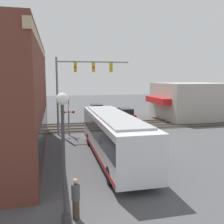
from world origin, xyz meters
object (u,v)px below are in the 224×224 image
Objects in this scene: city_bus at (113,134)px; pedestrian_near_bus at (143,143)px; parked_car_blue at (96,109)px; streetlamp at (63,149)px; crossing_signal at (69,112)px; pedestrian_by_lamp at (76,198)px; parked_car_red at (125,114)px.

pedestrian_near_bus is (0.14, -2.24, -0.79)m from city_bus.
streetlamp is at bearing 168.27° from parked_car_blue.
streetlamp is (-15.33, 1.06, 0.73)m from crossing_signal.
parked_car_blue is 22.35m from pedestrian_near_bus.
streetlamp reaches higher than pedestrian_by_lamp.
pedestrian_near_bus is at bearing -148.23° from crossing_signal.
crossing_signal is 2.08× the size of pedestrian_near_bus.
parked_car_red is 7.36m from parked_car_blue.
crossing_signal is 9.21m from pedestrian_near_bus.
streetlamp is at bearing 134.05° from pedestrian_by_lamp.
pedestrian_near_bus reaches higher than pedestrian_by_lamp.
streetlamp is 3.02× the size of pedestrian_by_lamp.
pedestrian_by_lamp is (-22.69, 8.57, 0.15)m from parked_car_red.
city_bus is 22.65m from parked_car_blue.
crossing_signal is 0.87× the size of parked_car_red.
city_bus is 6.59× the size of pedestrian_near_bus.
streetlamp is 30.65m from parked_car_blue.
streetlamp is 24.92m from parked_car_red.
parked_car_red reaches higher than parked_car_blue.
city_bus reaches higher than parked_car_blue.
pedestrian_by_lamp is at bearing 159.30° from parked_car_red.
crossing_signal is (7.88, 2.56, 0.56)m from city_bus.
pedestrian_near_bus is (-15.54, 3.16, 0.23)m from parked_car_red.
parked_car_red is at bearing -45.60° from crossing_signal.
crossing_signal is 15.38m from streetlamp.
crossing_signal is 14.98m from pedestrian_by_lamp.
pedestrian_by_lamp is at bearing 177.62° from crossing_signal.
pedestrian_near_bus is at bearing -86.54° from city_bus.
city_bus is at bearing -25.90° from streetlamp.
parked_car_blue is at bearing -19.45° from crossing_signal.
parked_car_red is 2.40× the size of pedestrian_near_bus.
city_bus is 8.31m from crossing_signal.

